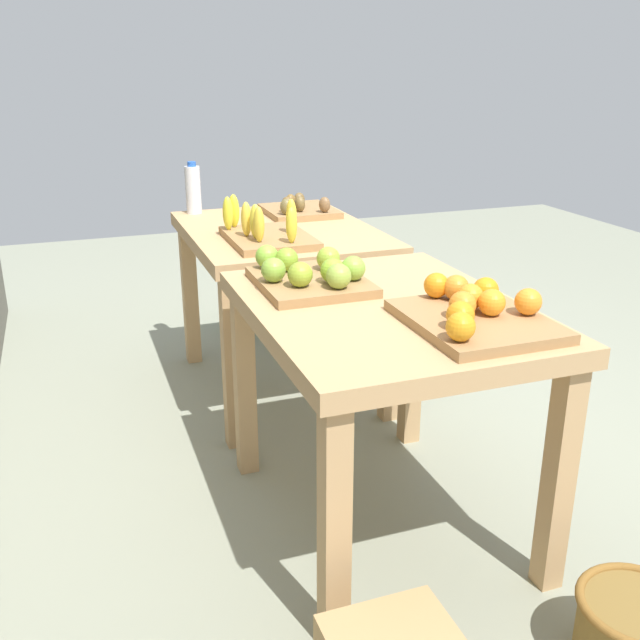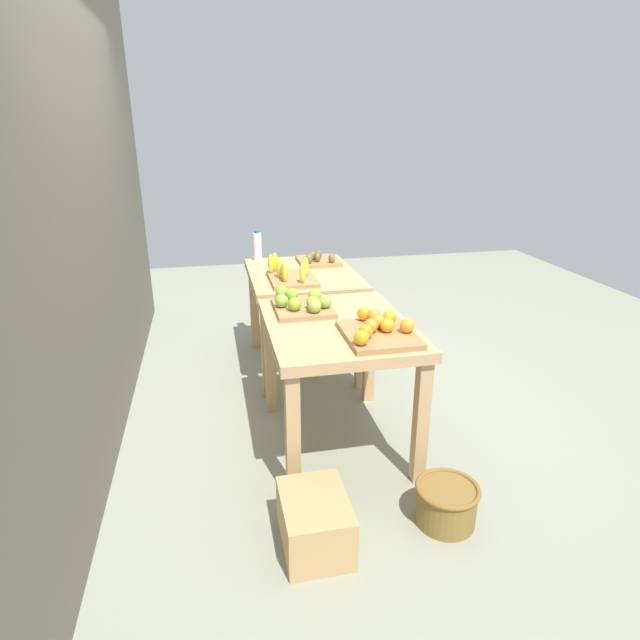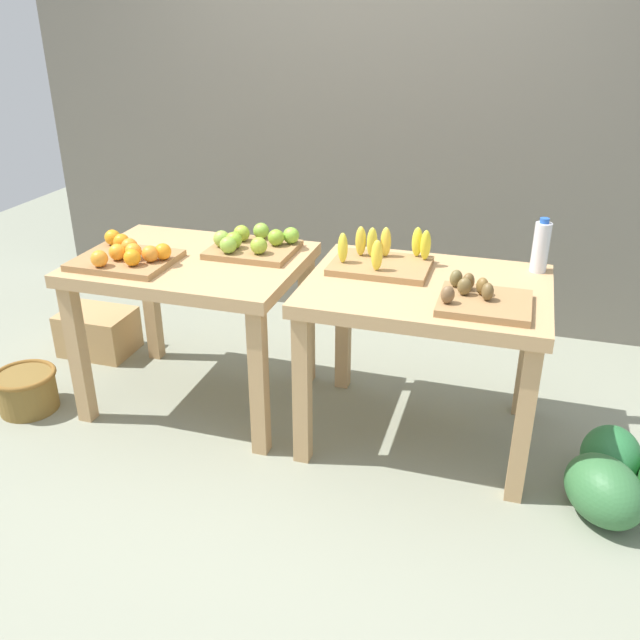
% 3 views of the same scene
% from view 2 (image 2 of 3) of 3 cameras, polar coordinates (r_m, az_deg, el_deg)
% --- Properties ---
extents(ground_plane, '(8.00, 8.00, 0.00)m').
position_cam_2_polar(ground_plane, '(3.78, -0.26, -8.38)').
color(ground_plane, gray).
extents(back_wall, '(4.40, 0.12, 3.00)m').
position_cam_2_polar(back_wall, '(3.33, -24.38, 13.18)').
color(back_wall, '#686358').
rests_on(back_wall, ground_plane).
extents(display_table_left, '(1.04, 0.80, 0.77)m').
position_cam_2_polar(display_table_left, '(3.00, 1.92, -2.33)').
color(display_table_left, tan).
rests_on(display_table_left, ground_plane).
extents(display_table_right, '(1.04, 0.80, 0.77)m').
position_cam_2_polar(display_table_right, '(4.03, -1.91, 3.67)').
color(display_table_right, tan).
rests_on(display_table_right, ground_plane).
extents(orange_bin, '(0.46, 0.38, 0.11)m').
position_cam_2_polar(orange_bin, '(2.76, 6.35, -1.04)').
color(orange_bin, '#9F7649').
rests_on(orange_bin, display_table_left).
extents(apple_bin, '(0.42, 0.35, 0.11)m').
position_cam_2_polar(apple_bin, '(3.14, -1.93, 1.79)').
color(apple_bin, '#9F7649').
rests_on(apple_bin, display_table_left).
extents(banana_crate, '(0.44, 0.32, 0.17)m').
position_cam_2_polar(banana_crate, '(3.75, -3.26, 4.86)').
color(banana_crate, '#9F7649').
rests_on(banana_crate, display_table_right).
extents(kiwi_bin, '(0.36, 0.32, 0.10)m').
position_cam_2_polar(kiwi_bin, '(4.25, -0.24, 6.54)').
color(kiwi_bin, '#9F7649').
rests_on(kiwi_bin, display_table_right).
extents(water_bottle, '(0.07, 0.07, 0.25)m').
position_cam_2_polar(water_bottle, '(4.37, -6.85, 7.97)').
color(water_bottle, silver).
rests_on(water_bottle, display_table_right).
extents(watermelon_pile, '(0.66, 0.65, 0.26)m').
position_cam_2_polar(watermelon_pile, '(5.07, -0.96, 0.88)').
color(watermelon_pile, '#2A742D').
rests_on(watermelon_pile, ground_plane).
extents(wicker_basket, '(0.31, 0.31, 0.21)m').
position_cam_2_polar(wicker_basket, '(2.74, 13.59, -18.78)').
color(wicker_basket, brown).
rests_on(wicker_basket, ground_plane).
extents(cardboard_produce_box, '(0.40, 0.30, 0.25)m').
position_cam_2_polar(cardboard_produce_box, '(2.55, -0.55, -21.15)').
color(cardboard_produce_box, tan).
rests_on(cardboard_produce_box, ground_plane).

